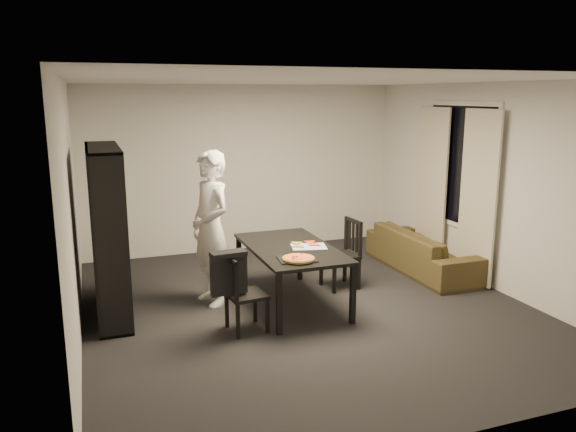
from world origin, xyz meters
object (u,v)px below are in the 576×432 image
object	(u,v)px
bookshelf	(108,232)
person	(211,229)
sofa	(423,251)
baking_tray	(297,259)
chair_left	(239,289)
pepperoni_pizza	(298,258)
chair_right	(346,249)
dining_table	(291,252)

from	to	relation	value
bookshelf	person	distance (m)	1.15
sofa	baking_tray	bearing A→B (deg)	115.10
chair_left	sofa	bearing A→B (deg)	-75.03
pepperoni_pizza	person	bearing A→B (deg)	129.14
person	baking_tray	xyz separation A→B (m)	(0.75, -0.86, -0.20)
bookshelf	person	xyz separation A→B (m)	(1.15, -0.07, -0.04)
bookshelf	person	bearing A→B (deg)	-3.71
bookshelf	chair_right	bearing A→B (deg)	-1.74
sofa	dining_table	bearing A→B (deg)	104.74
chair_left	person	world-z (taller)	person
chair_right	dining_table	bearing A→B (deg)	-73.60
person	chair_left	bearing A→B (deg)	-11.31
bookshelf	pepperoni_pizza	size ratio (longest dim) A/B	5.43
person	sofa	distance (m)	3.15
chair_left	baking_tray	distance (m)	0.71
dining_table	sofa	size ratio (longest dim) A/B	0.85
dining_table	person	bearing A→B (deg)	158.05
person	baking_tray	world-z (taller)	person
dining_table	person	size ratio (longest dim) A/B	0.92
baking_tray	sofa	distance (m)	2.60
chair_right	chair_left	bearing A→B (deg)	-65.63
baking_tray	pepperoni_pizza	distance (m)	0.06
pepperoni_pizza	chair_left	bearing A→B (deg)	-178.68
dining_table	pepperoni_pizza	xyz separation A→B (m)	(-0.12, -0.57, 0.09)
chair_right	sofa	xyz separation A→B (m)	(1.33, 0.24, -0.22)
baking_tray	person	bearing A→B (deg)	131.20
pepperoni_pizza	sofa	bearing A→B (deg)	26.21
pepperoni_pizza	baking_tray	bearing A→B (deg)	84.82
bookshelf	chair_left	xyz separation A→B (m)	(1.23, -1.01, -0.48)
chair_left	chair_right	xyz separation A→B (m)	(1.66, 0.92, 0.04)
chair_right	person	world-z (taller)	person
baking_tray	sofa	xyz separation A→B (m)	(2.33, 1.09, -0.42)
chair_right	sofa	distance (m)	1.37
chair_left	sofa	world-z (taller)	chair_left
chair_right	sofa	world-z (taller)	chair_right
chair_left	pepperoni_pizza	distance (m)	0.71
chair_right	pepperoni_pizza	bearing A→B (deg)	-52.49
person	pepperoni_pizza	xyz separation A→B (m)	(0.75, -0.92, -0.18)
dining_table	baking_tray	bearing A→B (deg)	-102.98
bookshelf	pepperoni_pizza	xyz separation A→B (m)	(1.89, -0.99, -0.22)
person	baking_tray	bearing A→B (deg)	24.70
chair_left	pepperoni_pizza	xyz separation A→B (m)	(0.66, 0.02, 0.26)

